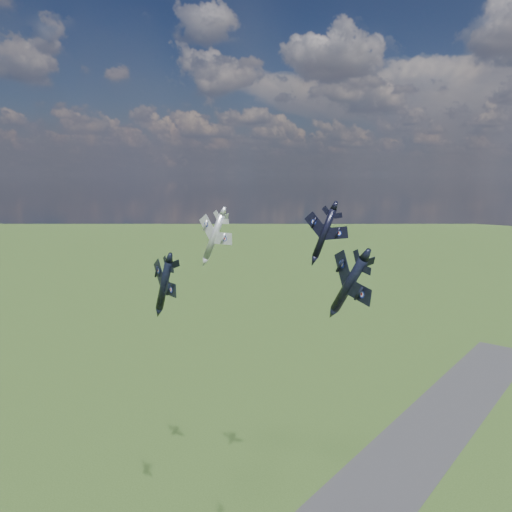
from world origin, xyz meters
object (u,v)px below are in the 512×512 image
Objects in this scene: jet_right_navy at (349,285)px; jet_left_silver at (214,237)px; jet_high_navy at (324,233)px; jet_lead_navy at (164,285)px.

jet_right_navy is 0.84× the size of jet_left_silver.
jet_high_navy is at bearing 22.13° from jet_left_silver.
jet_lead_navy is at bearing -71.67° from jet_left_silver.
jet_right_navy is (37.32, -2.23, 5.70)m from jet_lead_navy.
jet_lead_navy is 37.82m from jet_right_navy.
jet_left_silver is (-44.12, 22.18, 0.46)m from jet_right_navy.
jet_high_navy reaches higher than jet_right_navy.
jet_left_silver reaches higher than jet_right_navy.
jet_right_navy is at bearing -27.17° from jet_left_silver.
jet_lead_navy is 1.12× the size of jet_right_navy.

